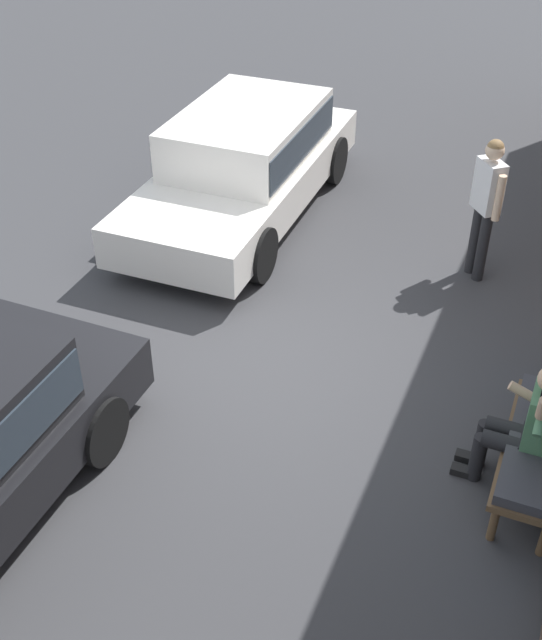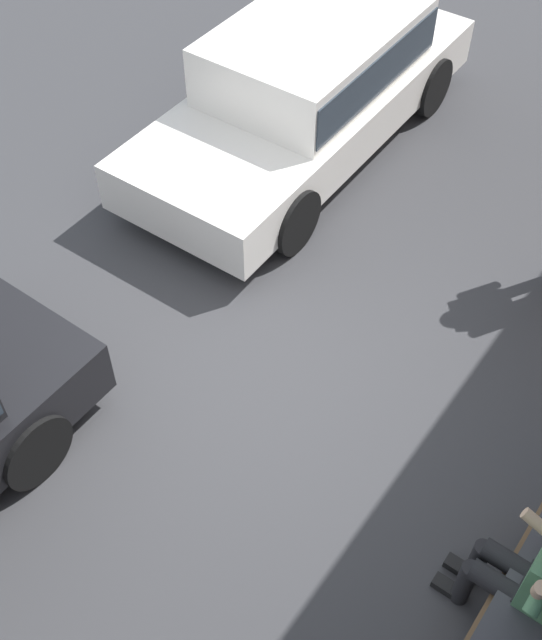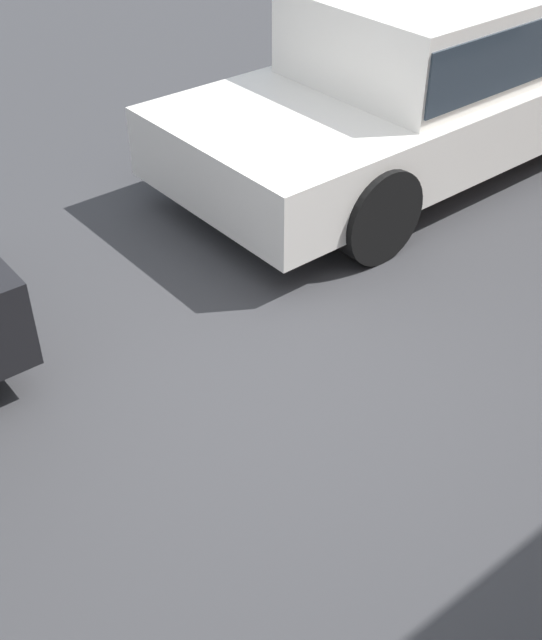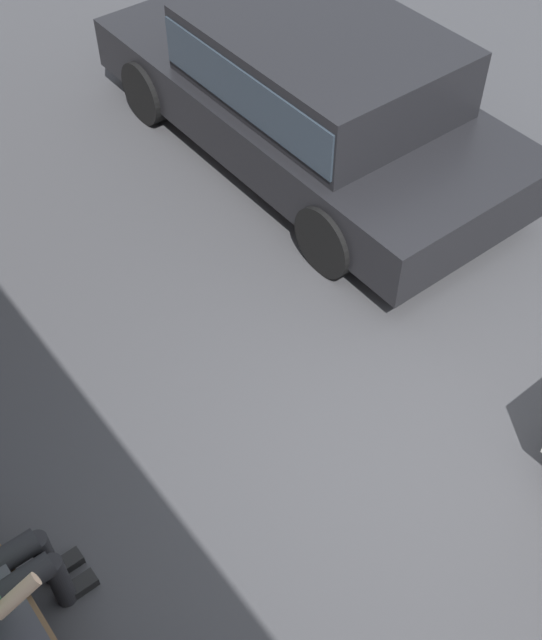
# 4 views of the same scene
# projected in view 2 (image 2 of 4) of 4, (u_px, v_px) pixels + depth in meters

# --- Properties ---
(ground_plane) EXTENTS (60.00, 60.00, 0.00)m
(ground_plane) POSITION_uv_depth(u_px,v_px,m) (257.00, 367.00, 6.93)
(ground_plane) COLOR #38383A
(person_on_phone) EXTENTS (0.73, 0.74, 1.32)m
(person_on_phone) POSITION_uv_depth(u_px,v_px,m) (530.00, 572.00, 5.01)
(person_on_phone) COLOR black
(person_on_phone) RESTS_ON ground_plane
(parked_car_near) EXTENTS (4.54, 1.91, 1.40)m
(parked_car_near) POSITION_uv_depth(u_px,v_px,m) (309.00, 82.00, 8.44)
(parked_car_near) COLOR white
(parked_car_near) RESTS_ON ground_plane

